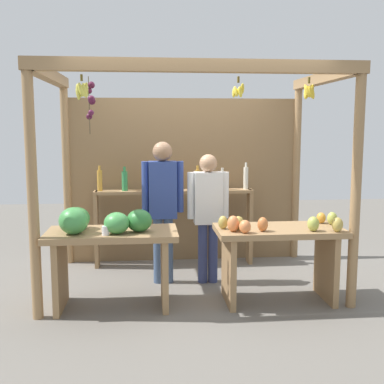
# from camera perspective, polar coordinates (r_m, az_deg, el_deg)

# --- Properties ---
(ground_plane) EXTENTS (12.00, 12.00, 0.00)m
(ground_plane) POSITION_cam_1_polar(r_m,az_deg,el_deg) (5.71, -0.18, -10.70)
(ground_plane) COLOR slate
(ground_plane) RESTS_ON ground
(market_stall) EXTENTS (3.23, 2.00, 2.44)m
(market_stall) POSITION_cam_1_polar(r_m,az_deg,el_deg) (5.88, -0.62, 3.87)
(market_stall) COLOR #99754C
(market_stall) RESTS_ON ground
(fruit_counter_left) EXTENTS (1.30, 0.64, 1.05)m
(fruit_counter_left) POSITION_cam_1_polar(r_m,az_deg,el_deg) (4.82, -10.22, -5.76)
(fruit_counter_left) COLOR #99754C
(fruit_counter_left) RESTS_ON ground
(fruit_counter_right) EXTENTS (1.32, 0.64, 0.95)m
(fruit_counter_right) POSITION_cam_1_polar(r_m,az_deg,el_deg) (5.01, 10.35, -6.37)
(fruit_counter_right) COLOR #99754C
(fruit_counter_right) RESTS_ON ground
(bottle_shelf_unit) EXTENTS (2.07, 0.22, 1.35)m
(bottle_shelf_unit) POSITION_cam_1_polar(r_m,az_deg,el_deg) (6.20, -2.20, -1.54)
(bottle_shelf_unit) COLOR #99754C
(bottle_shelf_unit) RESTS_ON ground
(vendor_man) EXTENTS (0.48, 0.22, 1.65)m
(vendor_man) POSITION_cam_1_polar(r_m,az_deg,el_deg) (5.46, -3.53, -0.83)
(vendor_man) COLOR #42587C
(vendor_man) RESTS_ON ground
(vendor_woman) EXTENTS (0.48, 0.20, 1.51)m
(vendor_woman) POSITION_cam_1_polar(r_m,az_deg,el_deg) (5.47, 1.94, -1.85)
(vendor_woman) COLOR navy
(vendor_woman) RESTS_ON ground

